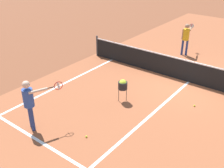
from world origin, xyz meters
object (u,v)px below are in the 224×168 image
object	(u,v)px
net	(190,72)
tennis_ball_near_net	(194,106)
player_near	(29,100)
ball_hopper	(123,85)
player_far	(186,36)
tennis_ball_mid_court	(86,137)

from	to	relation	value
net	tennis_ball_near_net	world-z (taller)	net
player_near	ball_hopper	xyz separation A→B (m)	(1.25, 3.11, -0.38)
player_far	ball_hopper	xyz separation A→B (m)	(0.18, -5.85, -0.36)
ball_hopper	tennis_ball_mid_court	xyz separation A→B (m)	(0.40, -2.44, -0.64)
net	ball_hopper	size ratio (longest dim) A/B	11.74
net	player_far	bearing A→B (deg)	117.87
net	tennis_ball_mid_court	bearing A→B (deg)	-99.89
tennis_ball_near_net	net	bearing A→B (deg)	119.24
player_far	tennis_ball_mid_court	world-z (taller)	player_far
ball_hopper	tennis_ball_mid_court	bearing A→B (deg)	-80.77
player_far	ball_hopper	size ratio (longest dim) A/B	1.90
ball_hopper	tennis_ball_near_net	bearing A→B (deg)	28.54
net	ball_hopper	xyz separation A→B (m)	(-1.34, -2.97, 0.18)
net	player_near	xyz separation A→B (m)	(-2.59, -6.08, 0.56)
tennis_ball_near_net	player_far	bearing A→B (deg)	118.39
player_far	ball_hopper	distance (m)	5.87
net	tennis_ball_mid_court	size ratio (longest dim) A/B	155.57
player_far	tennis_ball_mid_court	size ratio (longest dim) A/B	25.21
tennis_ball_mid_court	tennis_ball_near_net	size ratio (longest dim) A/B	1.00
player_near	player_far	world-z (taller)	player_near
player_near	player_far	xyz separation A→B (m)	(1.07, 8.96, -0.02)
player_near	ball_hopper	bearing A→B (deg)	68.10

